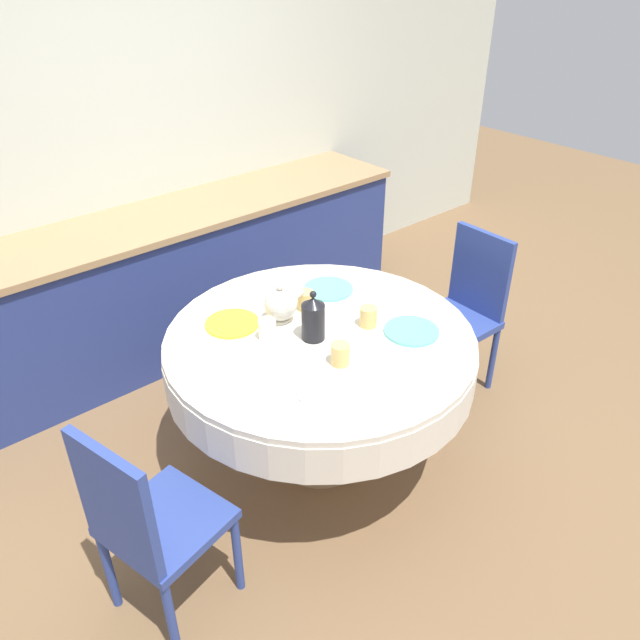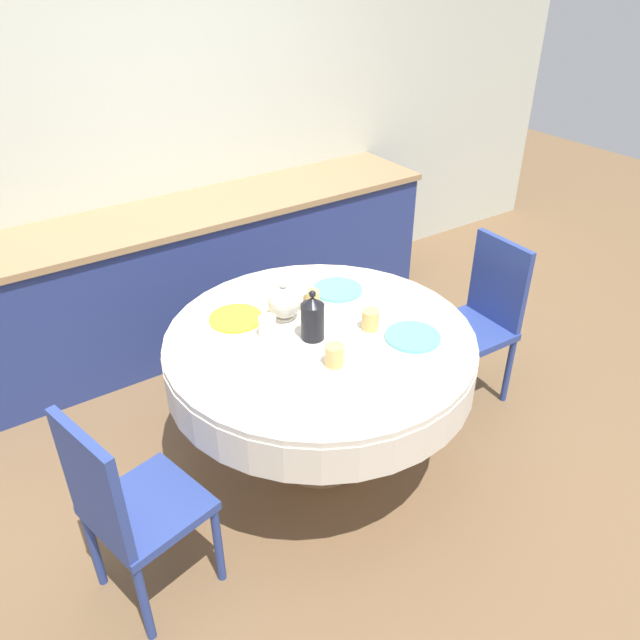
% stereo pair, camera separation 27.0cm
% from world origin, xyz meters
% --- Properties ---
extents(ground_plane, '(12.00, 12.00, 0.00)m').
position_xyz_m(ground_plane, '(0.00, 0.00, 0.00)').
color(ground_plane, brown).
extents(wall_back, '(7.00, 0.05, 2.60)m').
position_xyz_m(wall_back, '(0.00, 1.78, 1.30)').
color(wall_back, beige).
rests_on(wall_back, ground_plane).
extents(kitchen_counter, '(3.24, 0.64, 0.90)m').
position_xyz_m(kitchen_counter, '(0.00, 1.44, 0.45)').
color(kitchen_counter, navy).
rests_on(kitchen_counter, ground_plane).
extents(dining_table, '(1.43, 1.43, 0.76)m').
position_xyz_m(dining_table, '(0.00, 0.00, 0.64)').
color(dining_table, tan).
rests_on(dining_table, ground_plane).
extents(chair_left, '(0.41, 0.41, 0.95)m').
position_xyz_m(chair_left, '(1.06, -0.03, 0.52)').
color(chair_left, '#2D428E').
rests_on(chair_left, ground_plane).
extents(chair_right, '(0.48, 0.48, 0.95)m').
position_xyz_m(chair_right, '(-1.03, -0.24, 0.52)').
color(chair_right, '#2D428E').
rests_on(chair_right, ground_plane).
extents(plate_near_left, '(0.25, 0.25, 0.01)m').
position_xyz_m(plate_near_left, '(-0.25, -0.34, 0.77)').
color(plate_near_left, white).
rests_on(plate_near_left, dining_table).
extents(cup_near_left, '(0.08, 0.08, 0.10)m').
position_xyz_m(cup_near_left, '(-0.08, -0.22, 0.81)').
color(cup_near_left, '#DBB766').
rests_on(cup_near_left, dining_table).
extents(plate_near_right, '(0.25, 0.25, 0.01)m').
position_xyz_m(plate_near_right, '(0.33, -0.26, 0.77)').
color(plate_near_right, '#60BCB7').
rests_on(plate_near_right, dining_table).
extents(cup_near_right, '(0.08, 0.08, 0.10)m').
position_xyz_m(cup_near_right, '(0.22, -0.09, 0.81)').
color(cup_near_right, '#DBB766').
rests_on(cup_near_right, dining_table).
extents(plate_far_left, '(0.25, 0.25, 0.01)m').
position_xyz_m(plate_far_left, '(-0.26, 0.33, 0.77)').
color(plate_far_left, yellow).
rests_on(plate_far_left, dining_table).
extents(cup_far_left, '(0.08, 0.08, 0.10)m').
position_xyz_m(cup_far_left, '(-0.20, 0.13, 0.81)').
color(cup_far_left, white).
rests_on(cup_far_left, dining_table).
extents(plate_far_right, '(0.25, 0.25, 0.01)m').
position_xyz_m(plate_far_right, '(0.30, 0.29, 0.77)').
color(plate_far_right, '#60BCB7').
rests_on(plate_far_right, dining_table).
extents(cup_far_right, '(0.08, 0.08, 0.10)m').
position_xyz_m(cup_far_right, '(0.10, 0.22, 0.81)').
color(cup_far_right, '#DBB766').
rests_on(cup_far_right, dining_table).
extents(coffee_carafe, '(0.11, 0.11, 0.24)m').
position_xyz_m(coffee_carafe, '(-0.04, -0.00, 0.87)').
color(coffee_carafe, black).
rests_on(coffee_carafe, dining_table).
extents(teapot, '(0.21, 0.15, 0.20)m').
position_xyz_m(teapot, '(-0.06, 0.21, 0.85)').
color(teapot, silver).
rests_on(teapot, dining_table).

